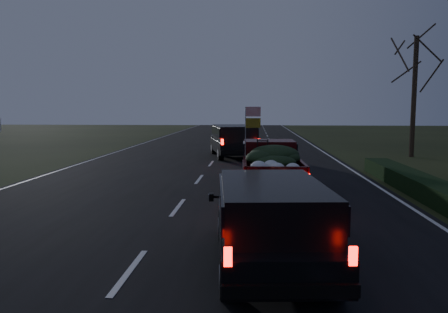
# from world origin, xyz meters

# --- Properties ---
(ground) EXTENTS (120.00, 120.00, 0.00)m
(ground) POSITION_xyz_m (0.00, 0.00, 0.00)
(ground) COLOR black
(ground) RESTS_ON ground
(road_asphalt) EXTENTS (14.00, 120.00, 0.02)m
(road_asphalt) POSITION_xyz_m (0.00, 0.00, 0.01)
(road_asphalt) COLOR black
(road_asphalt) RESTS_ON ground
(hedge_row) EXTENTS (1.00, 10.00, 0.60)m
(hedge_row) POSITION_xyz_m (7.80, 3.00, 0.30)
(hedge_row) COLOR black
(hedge_row) RESTS_ON ground
(bare_tree_far) EXTENTS (3.60, 3.60, 7.00)m
(bare_tree_far) POSITION_xyz_m (11.50, 14.00, 5.23)
(bare_tree_far) COLOR black
(bare_tree_far) RESTS_ON ground
(pickup_truck) EXTENTS (2.04, 5.04, 2.62)m
(pickup_truck) POSITION_xyz_m (2.77, 2.52, 0.98)
(pickup_truck) COLOR #36070A
(pickup_truck) RESTS_ON ground
(lead_suv) EXTENTS (3.21, 5.60, 1.51)m
(lead_suv) POSITION_xyz_m (1.01, 13.21, 1.14)
(lead_suv) COLOR black
(lead_suv) RESTS_ON ground
(rear_suv) EXTENTS (2.33, 4.61, 1.28)m
(rear_suv) POSITION_xyz_m (2.51, -4.56, 0.97)
(rear_suv) COLOR black
(rear_suv) RESTS_ON ground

